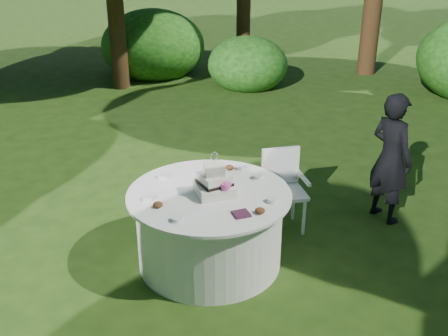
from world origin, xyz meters
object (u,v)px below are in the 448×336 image
Objects in this scene: table at (210,227)px; chair at (283,183)px; napkins at (241,214)px; cake at (215,183)px; guest at (391,158)px.

table is 1.06m from chair.
table is at bearing 104.12° from napkins.
napkins is 0.65m from table.
table is at bearing 131.92° from cake.
table is at bearing 82.80° from guest.
chair is at bearing 46.43° from napkins.
cake is (-2.12, -0.19, 0.14)m from guest.
napkins is at bearing -79.44° from cake.
cake is at bearing -154.72° from chair.
guest reaches higher than napkins.
table is at bearing -157.91° from chair.
table is (-2.16, -0.14, -0.35)m from guest.
napkins is 0.16× the size of chair.
cake is at bearing 84.10° from guest.
napkins is 2.13m from guest.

